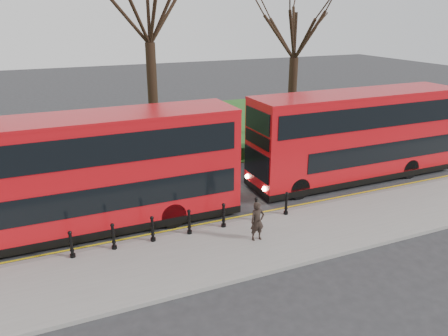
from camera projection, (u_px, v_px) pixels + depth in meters
name	position (u px, v px, depth m)	size (l,w,h in m)	color
ground	(172.00, 224.00, 18.59)	(120.00, 120.00, 0.00)	#28282B
pavement	(196.00, 257.00, 15.98)	(60.00, 4.00, 0.15)	gray
kerb	(180.00, 233.00, 17.70)	(60.00, 0.25, 0.16)	slate
grass_verge	(111.00, 136.00, 31.52)	(60.00, 18.00, 0.06)	#1E501A
hedge	(136.00, 166.00, 24.32)	(60.00, 0.90, 0.80)	black
yellow_line_outer	(177.00, 231.00, 17.99)	(60.00, 0.10, 0.01)	yellow
yellow_line_inner	(176.00, 229.00, 18.16)	(60.00, 0.10, 0.01)	yellow
tree_mid	(148.00, 2.00, 24.92)	(7.94, 7.94, 12.41)	black
tree_right	(296.00, 30.00, 29.25)	(6.48, 6.48, 10.12)	black
bollard_row	(189.00, 222.00, 17.32)	(9.09, 0.15, 1.00)	black
bus_lead	(92.00, 174.00, 17.48)	(11.97, 2.75, 4.76)	#B80D14
bus_rear	(356.00, 136.00, 22.89)	(11.74, 2.70, 4.67)	#B80D14
pedestrian	(257.00, 221.00, 16.79)	(0.57, 0.37, 1.56)	black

